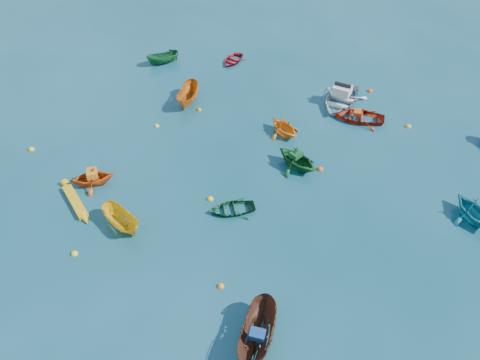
% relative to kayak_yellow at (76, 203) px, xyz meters
% --- Properties ---
extents(ground, '(160.00, 160.00, 0.00)m').
position_rel_kayak_yellow_xyz_m(ground, '(7.69, -0.00, 0.00)').
color(ground, '#0A3E49').
rests_on(ground, ground).
extents(sampan_brown_mid, '(1.82, 3.68, 1.36)m').
position_rel_kayak_yellow_xyz_m(sampan_brown_mid, '(12.28, -3.59, 0.00)').
color(sampan_brown_mid, '#512C1D').
rests_on(sampan_brown_mid, ground).
extents(dinghy_orange_w, '(3.19, 3.13, 1.28)m').
position_rel_kayak_yellow_xyz_m(dinghy_orange_w, '(-0.05, 1.70, 0.00)').
color(dinghy_orange_w, '#CE4D13').
rests_on(dinghy_orange_w, ground).
extents(sampan_yellow_mid, '(3.06, 2.07, 1.11)m').
position_rel_kayak_yellow_xyz_m(sampan_yellow_mid, '(3.37, -0.38, 0.00)').
color(sampan_yellow_mid, yellow).
rests_on(sampan_yellow_mid, ground).
extents(dinghy_green_e, '(3.08, 2.90, 0.52)m').
position_rel_kayak_yellow_xyz_m(dinghy_green_e, '(8.10, 2.95, 0.00)').
color(dinghy_green_e, '#0F4421').
rests_on(dinghy_green_e, ground).
extents(dinghy_cyan_se, '(3.42, 3.45, 1.38)m').
position_rel_kayak_yellow_xyz_m(dinghy_cyan_se, '(19.97, 7.55, 0.00)').
color(dinghy_cyan_se, '#167888').
rests_on(dinghy_cyan_se, ground).
extents(sampan_orange_n, '(1.98, 3.46, 1.26)m').
position_rel_kayak_yellow_xyz_m(sampan_orange_n, '(0.84, 11.54, 0.00)').
color(sampan_orange_n, '#C96312').
rests_on(sampan_orange_n, ground).
extents(dinghy_green_n, '(3.55, 3.35, 1.49)m').
position_rel_kayak_yellow_xyz_m(dinghy_green_n, '(10.14, 7.82, 0.00)').
color(dinghy_green_n, '#12501E').
rests_on(dinghy_green_n, ground).
extents(dinghy_red_ne, '(3.74, 2.94, 0.70)m').
position_rel_kayak_yellow_xyz_m(dinghy_red_ne, '(12.37, 14.29, 0.00)').
color(dinghy_red_ne, '#A5210D').
rests_on(dinghy_red_ne, ground).
extents(dinghy_red_far, '(1.83, 2.51, 0.51)m').
position_rel_kayak_yellow_xyz_m(dinghy_red_far, '(1.22, 18.27, 0.00)').
color(dinghy_red_far, '#A60D1B').
rests_on(dinghy_red_far, ground).
extents(dinghy_orange_far, '(3.25, 3.14, 1.31)m').
position_rel_kayak_yellow_xyz_m(dinghy_orange_far, '(8.30, 10.69, 0.00)').
color(dinghy_orange_far, orange).
rests_on(dinghy_orange_far, ground).
extents(sampan_green_far, '(2.46, 2.73, 1.04)m').
position_rel_kayak_yellow_xyz_m(sampan_green_far, '(-3.73, 15.76, 0.00)').
color(sampan_green_far, '#145527').
rests_on(sampan_green_far, ground).
extents(kayak_yellow, '(3.27, 2.36, 0.35)m').
position_rel_kayak_yellow_xyz_m(kayak_yellow, '(0.00, 0.00, 0.00)').
color(kayak_yellow, '#CB9512').
rests_on(kayak_yellow, ground).
extents(motorboat_white, '(3.46, 4.61, 1.51)m').
position_rel_kayak_yellow_xyz_m(motorboat_white, '(10.74, 15.76, 0.00)').
color(motorboat_white, silver).
rests_on(motorboat_white, ground).
extents(tarp_blue_a, '(0.69, 0.56, 0.30)m').
position_rel_kayak_yellow_xyz_m(tarp_blue_a, '(12.30, -3.74, 0.83)').
color(tarp_blue_a, navy).
rests_on(tarp_blue_a, sampan_brown_mid).
extents(tarp_orange_a, '(0.90, 0.93, 0.36)m').
position_rel_kayak_yellow_xyz_m(tarp_orange_a, '(-0.01, 1.73, 0.82)').
color(tarp_orange_a, orange).
rests_on(tarp_orange_a, dinghy_orange_w).
extents(tarp_green_b, '(0.73, 0.82, 0.33)m').
position_rel_kayak_yellow_xyz_m(tarp_green_b, '(10.05, 7.86, 0.91)').
color(tarp_green_b, '#12491E').
rests_on(tarp_green_b, dinghy_green_n).
extents(tarp_orange_b, '(0.58, 0.71, 0.31)m').
position_rel_kayak_yellow_xyz_m(tarp_orange_b, '(12.27, 14.27, 0.51)').
color(tarp_orange_b, '#B14712').
rests_on(tarp_orange_b, dinghy_red_ne).
extents(buoy_ye_a, '(0.35, 0.35, 0.35)m').
position_rel_kayak_yellow_xyz_m(buoy_ye_a, '(2.23, -2.90, 0.00)').
color(buoy_ye_a, yellow).
rests_on(buoy_ye_a, ground).
extents(buoy_or_b, '(0.32, 0.32, 0.32)m').
position_rel_kayak_yellow_xyz_m(buoy_or_b, '(9.68, -1.72, 0.00)').
color(buoy_or_b, orange).
rests_on(buoy_or_b, ground).
extents(buoy_ye_b, '(0.38, 0.38, 0.38)m').
position_rel_kayak_yellow_xyz_m(buoy_ye_b, '(-5.59, 2.74, 0.00)').
color(buoy_ye_b, gold).
rests_on(buoy_ye_b, ground).
extents(buoy_or_c, '(0.31, 0.31, 0.31)m').
position_rel_kayak_yellow_xyz_m(buoy_or_c, '(1.96, 10.94, 0.00)').
color(buoy_or_c, orange).
rests_on(buoy_or_c, ground).
extents(buoy_ye_c, '(0.36, 0.36, 0.36)m').
position_rel_kayak_yellow_xyz_m(buoy_ye_c, '(6.65, 3.27, 0.00)').
color(buoy_ye_c, yellow).
rests_on(buoy_ye_c, ground).
extents(buoy_or_d, '(0.36, 0.36, 0.36)m').
position_rel_kayak_yellow_xyz_m(buoy_or_d, '(11.51, 8.18, 0.00)').
color(buoy_or_d, '#F35F0D').
rests_on(buoy_or_d, ground).
extents(buoy_ye_d, '(0.32, 0.32, 0.32)m').
position_rel_kayak_yellow_xyz_m(buoy_ye_d, '(0.28, 8.06, 0.00)').
color(buoy_ye_d, yellow).
rests_on(buoy_ye_d, ground).
extents(buoy_or_e, '(0.38, 0.38, 0.38)m').
position_rel_kayak_yellow_xyz_m(buoy_or_e, '(12.36, 18.19, 0.00)').
color(buoy_or_e, '#EF530C').
rests_on(buoy_or_e, ground).
extents(buoy_ye_e, '(0.38, 0.38, 0.38)m').
position_rel_kayak_yellow_xyz_m(buoy_ye_e, '(15.65, 14.76, 0.00)').
color(buoy_ye_e, yellow).
rests_on(buoy_ye_e, ground).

